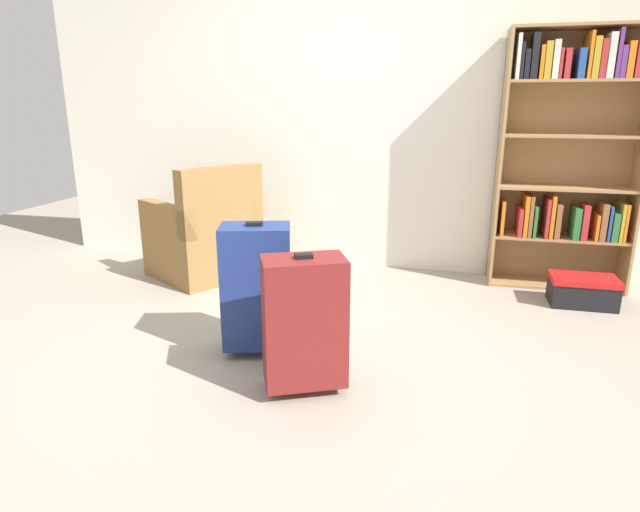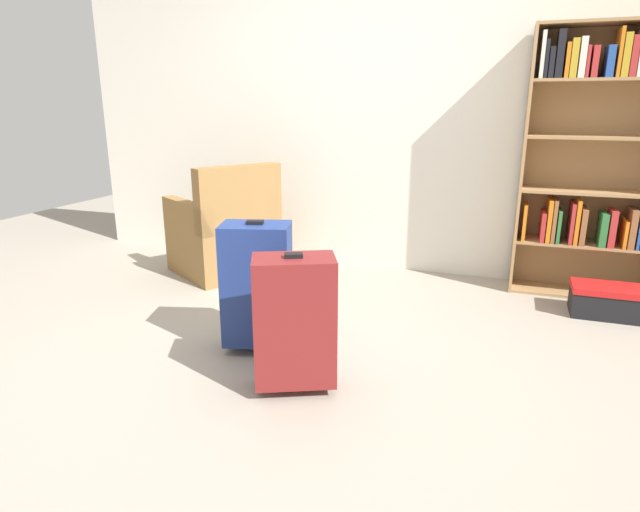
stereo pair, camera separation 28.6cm
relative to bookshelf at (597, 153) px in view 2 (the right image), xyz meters
The scene contains 8 objects.
ground_plane 2.58m from the bookshelf, 133.37° to the right, with size 9.25×9.25×0.00m, color #9E9384.
back_wall 1.67m from the bookshelf, behind, with size 5.29×0.10×2.60m, color silver.
bookshelf is the anchor object (origin of this frame).
armchair 2.81m from the bookshelf, behind, with size 0.97×0.97×0.90m.
mug 2.47m from the bookshelf, 169.09° to the right, with size 0.12×0.08×0.10m.
storage_box 1.01m from the bookshelf, 74.80° to the right, with size 0.43×0.26×0.21m.
suitcase_navy_blue 2.52m from the bookshelf, 138.21° to the right, with size 0.42×0.34×0.75m.
suitcase_dark_red 2.53m from the bookshelf, 126.46° to the right, with size 0.44×0.37×0.69m.
Camera 2 is at (1.06, -2.39, 1.34)m, focal length 29.73 mm.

